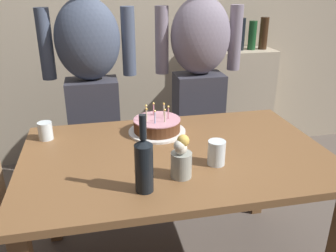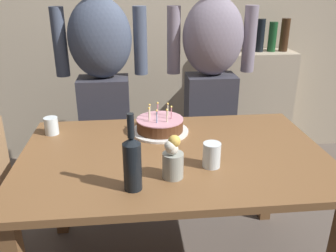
{
  "view_description": "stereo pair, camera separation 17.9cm",
  "coord_description": "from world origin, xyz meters",
  "px_view_note": "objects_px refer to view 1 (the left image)",
  "views": [
    {
      "loc": [
        -0.37,
        -1.52,
        1.52
      ],
      "look_at": [
        -0.02,
        0.1,
        0.84
      ],
      "focal_mm": 37.77,
      "sensor_mm": 36.0,
      "label": 1
    },
    {
      "loc": [
        -0.19,
        -1.55,
        1.52
      ],
      "look_at": [
        -0.02,
        0.1,
        0.84
      ],
      "focal_mm": 37.77,
      "sensor_mm": 36.0,
      "label": 2
    }
  ],
  "objects_px": {
    "birthday_cake": "(157,126)",
    "person_man_bearded": "(92,87)",
    "water_glass_near": "(216,153)",
    "person_woman_cardigan": "(199,80)",
    "water_glass_far": "(45,131)",
    "flower_vase": "(181,158)",
    "wine_bottle": "(144,163)"
  },
  "relations": [
    {
      "from": "birthday_cake",
      "to": "person_man_bearded",
      "type": "relative_size",
      "value": 0.19
    },
    {
      "from": "water_glass_near",
      "to": "person_woman_cardigan",
      "type": "xyz_separation_m",
      "value": [
        0.2,
        0.96,
        0.08
      ]
    },
    {
      "from": "water_glass_near",
      "to": "water_glass_far",
      "type": "height_order",
      "value": "water_glass_near"
    },
    {
      "from": "person_man_bearded",
      "to": "birthday_cake",
      "type": "bearing_deg",
      "value": 122.11
    },
    {
      "from": "water_glass_near",
      "to": "flower_vase",
      "type": "bearing_deg",
      "value": -157.05
    },
    {
      "from": "water_glass_far",
      "to": "person_man_bearded",
      "type": "bearing_deg",
      "value": 63.23
    },
    {
      "from": "water_glass_near",
      "to": "person_man_bearded",
      "type": "distance_m",
      "value": 1.1
    },
    {
      "from": "flower_vase",
      "to": "person_woman_cardigan",
      "type": "relative_size",
      "value": 0.12
    },
    {
      "from": "flower_vase",
      "to": "person_man_bearded",
      "type": "height_order",
      "value": "person_man_bearded"
    },
    {
      "from": "wine_bottle",
      "to": "person_woman_cardigan",
      "type": "relative_size",
      "value": 0.2
    },
    {
      "from": "flower_vase",
      "to": "person_man_bearded",
      "type": "xyz_separation_m",
      "value": [
        -0.35,
        1.03,
        0.04
      ]
    },
    {
      "from": "birthday_cake",
      "to": "person_man_bearded",
      "type": "distance_m",
      "value": 0.65
    },
    {
      "from": "water_glass_near",
      "to": "person_woman_cardigan",
      "type": "bearing_deg",
      "value": 78.05
    },
    {
      "from": "water_glass_far",
      "to": "wine_bottle",
      "type": "distance_m",
      "value": 0.75
    },
    {
      "from": "birthday_cake",
      "to": "wine_bottle",
      "type": "relative_size",
      "value": 0.97
    },
    {
      "from": "person_man_bearded",
      "to": "flower_vase",
      "type": "bearing_deg",
      "value": 108.89
    },
    {
      "from": "water_glass_near",
      "to": "wine_bottle",
      "type": "relative_size",
      "value": 0.35
    },
    {
      "from": "flower_vase",
      "to": "person_woman_cardigan",
      "type": "xyz_separation_m",
      "value": [
        0.39,
        1.03,
        0.04
      ]
    },
    {
      "from": "water_glass_near",
      "to": "water_glass_far",
      "type": "xyz_separation_m",
      "value": [
        -0.79,
        0.45,
        -0.01
      ]
    },
    {
      "from": "birthday_cake",
      "to": "flower_vase",
      "type": "bearing_deg",
      "value": -88.4
    },
    {
      "from": "birthday_cake",
      "to": "person_man_bearded",
      "type": "height_order",
      "value": "person_man_bearded"
    },
    {
      "from": "water_glass_near",
      "to": "person_man_bearded",
      "type": "xyz_separation_m",
      "value": [
        -0.54,
        0.96,
        0.08
      ]
    },
    {
      "from": "water_glass_near",
      "to": "person_man_bearded",
      "type": "bearing_deg",
      "value": 119.49
    },
    {
      "from": "water_glass_far",
      "to": "flower_vase",
      "type": "distance_m",
      "value": 0.81
    },
    {
      "from": "wine_bottle",
      "to": "person_woman_cardigan",
      "type": "distance_m",
      "value": 1.24
    },
    {
      "from": "water_glass_near",
      "to": "person_man_bearded",
      "type": "relative_size",
      "value": 0.07
    },
    {
      "from": "birthday_cake",
      "to": "water_glass_near",
      "type": "distance_m",
      "value": 0.46
    },
    {
      "from": "wine_bottle",
      "to": "flower_vase",
      "type": "relative_size",
      "value": 1.64
    },
    {
      "from": "birthday_cake",
      "to": "flower_vase",
      "type": "xyz_separation_m",
      "value": [
        0.01,
        -0.49,
        0.05
      ]
    },
    {
      "from": "water_glass_far",
      "to": "birthday_cake",
      "type": "bearing_deg",
      "value": -3.76
    },
    {
      "from": "birthday_cake",
      "to": "wine_bottle",
      "type": "height_order",
      "value": "wine_bottle"
    },
    {
      "from": "water_glass_near",
      "to": "person_woman_cardigan",
      "type": "distance_m",
      "value": 0.98
    }
  ]
}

